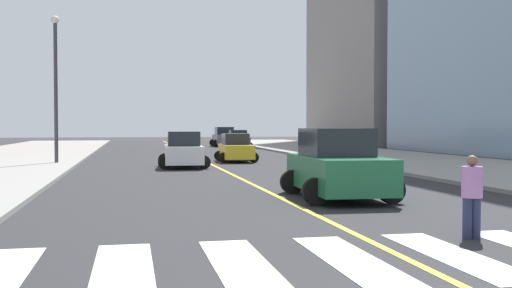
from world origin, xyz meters
name	(u,v)px	position (x,y,z in m)	size (l,w,h in m)	color
sidewalk_kerb_east	(498,171)	(12.20, 20.00, 0.07)	(10.00, 120.00, 0.15)	gray
crosswalk_paint	(403,257)	(0.00, 4.00, 0.01)	(13.50, 4.00, 0.01)	silver
lane_divider_paint	(191,155)	(0.00, 40.00, 0.01)	(0.16, 80.00, 0.01)	yellow
parking_garage_concrete	(406,16)	(28.39, 64.13, 15.42)	(18.00, 24.00, 30.85)	gray
car_blue_nearest	(238,140)	(5.42, 51.01, 0.82)	(2.53, 3.97, 1.75)	#2D479E
car_green_second	(338,166)	(1.66, 12.04, 0.98)	(3.03, 4.74, 2.09)	#236B42
car_gray_third	(224,137)	(5.11, 57.42, 0.94)	(2.85, 4.54, 2.02)	slate
car_yellow_fourth	(236,149)	(1.77, 30.78, 0.79)	(2.42, 3.82, 1.69)	gold
car_white_fifth	(183,151)	(-1.74, 26.26, 0.87)	(2.72, 4.25, 1.87)	silver
pedestrian_crossing	(472,193)	(2.01, 5.29, 0.88)	(0.40, 0.40, 1.61)	#232847
fire_hydrant	(338,152)	(7.79, 29.59, 0.58)	(0.26, 0.26, 0.89)	red
street_lamp	(56,77)	(-8.38, 29.56, 4.82)	(0.44, 0.44, 7.99)	#38383D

